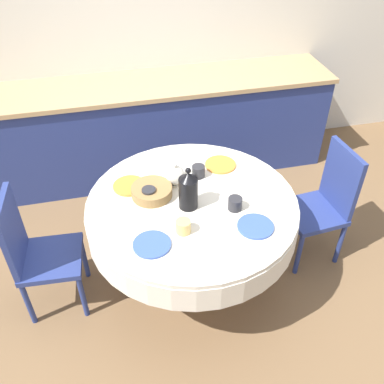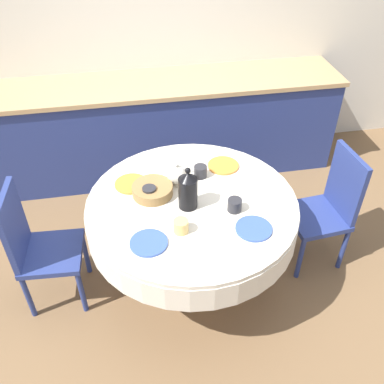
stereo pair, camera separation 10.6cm
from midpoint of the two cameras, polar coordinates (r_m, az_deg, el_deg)
The scene contains 17 objects.
ground_plane at distance 3.29m, azimuth -0.94°, elevation -11.64°, with size 12.00×12.00×0.00m, color brown.
wall_back at distance 4.06m, azimuth -7.06°, elevation 21.06°, with size 7.00×0.05×2.60m.
kitchen_counter at distance 4.10m, azimuth -5.51°, elevation 8.50°, with size 3.24×0.64×0.93m.
dining_table at distance 2.81m, azimuth -1.08°, elevation -3.23°, with size 1.37×1.37×0.78m.
chair_left at distance 3.28m, azimuth 16.36°, elevation -1.14°, with size 0.43×0.43×0.94m.
chair_right at distance 2.99m, azimuth -21.13°, elevation -7.29°, with size 0.42×0.42×0.94m.
plate_near_left at distance 2.46m, azimuth -6.60°, elevation -6.98°, with size 0.22×0.22×0.01m, color #3856AD.
cup_near_left at distance 2.50m, azimuth -2.38°, elevation -4.64°, with size 0.09×0.09×0.08m, color #DBB766.
plate_near_right at distance 2.57m, azimuth 7.29°, elevation -4.59°, with size 0.22×0.22×0.01m, color #3856AD.
cup_near_right at distance 2.66m, azimuth 4.63°, elevation -1.57°, with size 0.09×0.09×0.08m, color #28282D.
plate_far_left at distance 2.88m, azimuth -9.38°, elevation 0.82°, with size 0.22×0.22×0.01m, color orange.
cup_far_left at distance 2.74m, azimuth -6.85°, elevation -0.30°, with size 0.09×0.09×0.08m, color #28282D.
plate_far_right at distance 3.04m, azimuth 2.81°, elevation 3.65°, with size 0.22×0.22×0.01m, color orange.
cup_far_right at distance 2.92m, azimuth -0.18°, elevation 2.77°, with size 0.09×0.09×0.08m, color #28282D.
coffee_carafe at distance 2.62m, azimuth -1.66°, elevation 0.22°, with size 0.12×0.12×0.30m.
teapot at distance 2.83m, azimuth -3.30°, elevation 2.24°, with size 0.18×0.13×0.17m.
bread_basket at distance 2.77m, azimuth -6.47°, elevation 0.07°, with size 0.26×0.26×0.07m, color olive.
Camera 1 is at (-0.47, -2.02, 2.55)m, focal length 40.00 mm.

